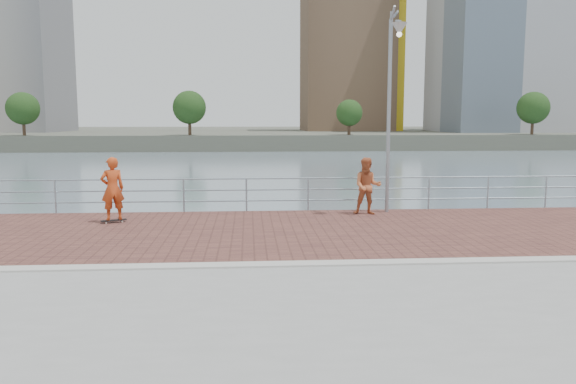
{
  "coord_description": "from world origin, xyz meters",
  "views": [
    {
      "loc": [
        -0.95,
        -11.42,
        3.06
      ],
      "look_at": [
        0.0,
        2.0,
        1.3
      ],
      "focal_mm": 35.0,
      "sensor_mm": 36.0,
      "label": 1
    }
  ],
  "objects": [
    {
      "name": "skyline",
      "position": [
        32.16,
        104.64,
        24.67
      ],
      "size": [
        233.0,
        41.0,
        65.25
      ],
      "color": "#ADA38E",
      "rests_on": "far_shore"
    },
    {
      "name": "street_lamp",
      "position": [
        3.57,
        6.05,
        4.41
      ],
      "size": [
        0.45,
        1.32,
        6.21
      ],
      "color": "gray",
      "rests_on": "brick_lane"
    },
    {
      "name": "water",
      "position": [
        0.0,
        0.0,
        -2.0
      ],
      "size": [
        400.0,
        400.0,
        0.0
      ],
      "primitive_type": "plane",
      "color": "slate",
      "rests_on": "ground"
    },
    {
      "name": "skateboarder",
      "position": [
        -4.93,
        5.18,
        1.03
      ],
      "size": [
        0.8,
        0.68,
        1.85
      ],
      "primitive_type": "imported",
      "rotation": [
        0.0,
        0.0,
        3.57
      ],
      "color": "#CD471B",
      "rests_on": "skateboard"
    },
    {
      "name": "far_shore",
      "position": [
        0.0,
        122.5,
        -0.75
      ],
      "size": [
        320.0,
        95.0,
        2.5
      ],
      "primitive_type": "cube",
      "color": "#4C5142",
      "rests_on": "ground"
    },
    {
      "name": "curb",
      "position": [
        0.0,
        0.0,
        0.03
      ],
      "size": [
        40.0,
        0.4,
        0.06
      ],
      "primitive_type": "cube",
      "color": "#B7B5AD",
      "rests_on": "seawall"
    },
    {
      "name": "brick_lane",
      "position": [
        0.0,
        3.6,
        0.01
      ],
      "size": [
        40.0,
        6.8,
        0.02
      ],
      "primitive_type": "cube",
      "color": "brown",
      "rests_on": "seawall"
    },
    {
      "name": "shoreline_trees",
      "position": [
        -8.82,
        77.0,
        4.58
      ],
      "size": [
        110.0,
        5.15,
        6.87
      ],
      "color": "#473323",
      "rests_on": "far_shore"
    },
    {
      "name": "guardrail",
      "position": [
        0.0,
        7.0,
        0.69
      ],
      "size": [
        39.06,
        0.06,
        1.13
      ],
      "color": "#8C9EA8",
      "rests_on": "brick_lane"
    },
    {
      "name": "skateboard",
      "position": [
        -4.93,
        5.18,
        0.08
      ],
      "size": [
        0.73,
        0.47,
        0.08
      ],
      "rotation": [
        0.0,
        0.0,
        0.43
      ],
      "color": "black",
      "rests_on": "brick_lane"
    },
    {
      "name": "bystander",
      "position": [
        2.82,
        6.07,
        0.93
      ],
      "size": [
        0.99,
        0.83,
        1.82
      ],
      "primitive_type": "imported",
      "rotation": [
        0.0,
        0.0,
        -0.18
      ],
      "color": "#C26339",
      "rests_on": "brick_lane"
    }
  ]
}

